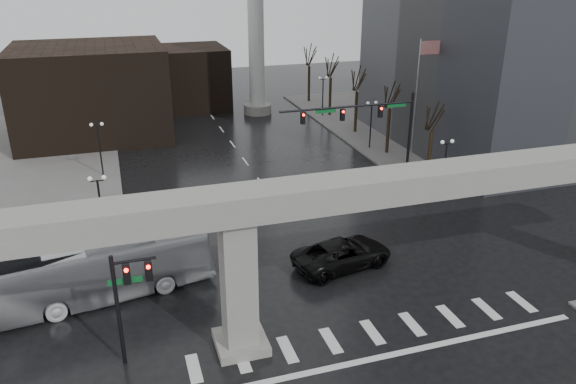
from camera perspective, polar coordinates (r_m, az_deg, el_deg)
name	(u,v)px	position (r m, az deg, el deg)	size (l,w,h in m)	color
ground	(365,322)	(32.13, 7.78, -12.91)	(160.00, 160.00, 0.00)	black
sidewalk_ne	(433,120)	(72.84, 14.52, 7.13)	(28.00, 36.00, 0.15)	slate
elevated_guideway	(394,205)	(29.27, 10.72, -1.32)	(48.00, 2.60, 8.70)	#98958F
building_far_left	(92,92)	(66.83, -19.33, 9.60)	(16.00, 14.00, 10.00)	black
building_far_mid	(188,78)	(77.44, -10.17, 11.36)	(10.00, 10.00, 8.00)	black
smokestack	(255,6)	(71.87, -3.33, 18.35)	(3.60, 3.60, 30.00)	silver
signal_mast_arm	(371,121)	(48.78, 8.46, 7.19)	(12.12, 0.43, 8.00)	black
signal_left_pole	(128,290)	(27.94, -15.99, -9.59)	(2.30, 0.30, 6.00)	black
flagpole_assembly	(419,88)	(54.06, 13.21, 10.20)	(2.06, 0.12, 12.00)	silver
lamp_right_0	(445,159)	(47.65, 15.69, 3.25)	(1.22, 0.32, 5.11)	black
lamp_right_1	(371,117)	(59.28, 8.45, 7.57)	(1.22, 0.32, 5.11)	black
lamp_right_2	(323,89)	(71.77, 3.57, 10.37)	(1.22, 0.32, 5.11)	black
lamp_left_0	(100,198)	(40.36, -18.59, -0.61)	(1.22, 0.32, 5.11)	black
lamp_left_1	(99,140)	(53.60, -18.68, 5.01)	(1.22, 0.32, 5.11)	black
lamp_left_2	(98,105)	(67.15, -18.74, 8.38)	(1.22, 0.32, 5.11)	black
tree_right_0	(430,151)	(51.60, 14.21, 4.06)	(1.09, 1.58, 7.50)	black
tree_right_1	(389,127)	(58.20, 10.18, 6.54)	(1.09, 1.61, 7.67)	black
tree_right_2	(356,108)	(65.12, 6.95, 8.48)	(1.10, 1.63, 7.85)	black
tree_right_3	(330,93)	(72.26, 4.33, 10.03)	(1.11, 1.66, 8.02)	black
tree_right_4	(309,80)	(79.56, 2.17, 11.28)	(1.12, 1.69, 8.19)	black
pickup_truck	(343,254)	(36.69, 5.57, -6.25)	(3.06, 6.63, 1.84)	black
city_bus	(97,269)	(34.75, -18.80, -7.45)	(3.13, 13.37, 3.72)	#B9BABF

